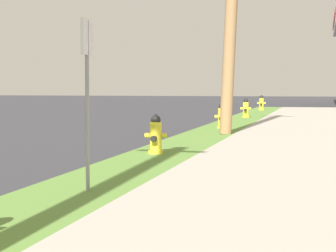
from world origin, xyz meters
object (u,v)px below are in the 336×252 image
(fire_hydrant_second, at_px, (156,137))
(fire_hydrant_fifth, at_px, (261,104))
(fire_hydrant_fourth, at_px, (246,109))
(street_sign_post, at_px, (87,68))
(fire_hydrant_third, at_px, (222,117))

(fire_hydrant_second, bearing_deg, fire_hydrant_fifth, 89.91)
(fire_hydrant_fourth, distance_m, street_sign_post, 19.34)
(fire_hydrant_third, distance_m, street_sign_post, 12.53)
(fire_hydrant_third, distance_m, fire_hydrant_fourth, 6.83)
(fire_hydrant_third, bearing_deg, fire_hydrant_second, -91.03)
(fire_hydrant_fourth, bearing_deg, fire_hydrant_fifth, 90.53)
(fire_hydrant_fourth, bearing_deg, fire_hydrant_second, -90.42)
(street_sign_post, bearing_deg, fire_hydrant_third, 90.53)
(fire_hydrant_second, bearing_deg, fire_hydrant_third, 88.97)
(fire_hydrant_third, distance_m, fire_hydrant_fifth, 14.65)
(fire_hydrant_third, relative_size, fire_hydrant_fifth, 1.00)
(fire_hydrant_second, distance_m, fire_hydrant_fifth, 22.44)
(fire_hydrant_third, height_order, street_sign_post, street_sign_post)
(fire_hydrant_second, relative_size, fire_hydrant_third, 1.00)
(fire_hydrant_fourth, distance_m, fire_hydrant_fifth, 7.81)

